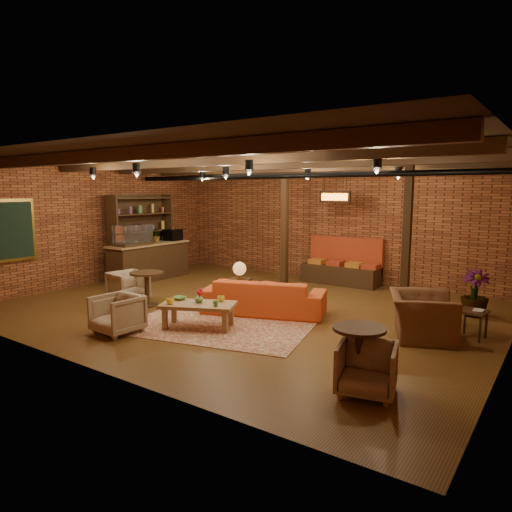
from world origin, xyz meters
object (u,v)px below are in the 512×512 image
Objects in this scene: armchair_a at (128,285)px; plant_tall at (478,247)px; armchair_right at (422,309)px; armchair_b at (117,312)px; coffee_table at (198,306)px; armchair_far at (367,366)px; sofa at (264,296)px; round_table_right at (359,347)px; side_table_book at (473,312)px; round_table_left at (147,283)px; side_table_lamp at (240,272)px.

armchair_a is 0.27× the size of plant_tall.
armchair_b is at bearing 99.93° from armchair_right.
armchair_far reaches higher than coffee_table.
armchair_far is at bearing 159.04° from armchair_right.
sofa is 3.10m from armchair_right.
round_table_right is at bearing -12.13° from coffee_table.
armchair_right is at bearing -70.68° from armchair_a.
armchair_b is at bearing -125.08° from armchair_a.
armchair_b is 7.01m from plant_tall.
armchair_a reaches higher than side_table_book.
round_table_right reaches higher than round_table_left.
plant_tall is (0.43, 4.67, 1.04)m from armchair_far.
round_table_left is 1.05× the size of armchair_far.
round_table_left is (-1.54, -1.32, -0.21)m from side_table_lamp.
armchair_right is 1.50× the size of round_table_right.
armchair_a is at bearing 167.64° from round_table_right.
armchair_a is 6.31m from armchair_right.
armchair_b is (1.72, -1.66, -0.00)m from armchair_a.
round_table_left reaches higher than sofa.
armchair_a is 1.50× the size of side_table_book.
plant_tall is at bearing 82.40° from round_table_right.
side_table_lamp is at bearing -50.97° from armchair_a.
side_table_lamp is at bearing 65.89° from armchair_right.
coffee_table is 0.54× the size of plant_tall.
round_table_right is (6.08, -1.33, 0.15)m from armchair_a.
coffee_table is 1.98× the size of round_table_left.
armchair_right is (4.00, -0.14, -0.20)m from side_table_lamp.
plant_tall is (4.48, 1.91, 0.67)m from side_table_lamp.
side_table_book is at bearing 4.29° from side_table_lamp.
armchair_b is at bearing -57.04° from round_table_left.
armchair_a is 7.48m from plant_tall.
round_table_right reaches higher than armchair_a.
armchair_b is (1.05, -1.62, -0.13)m from round_table_left.
armchair_right reaches higher than side_table_book.
side_table_lamp is 0.80× the size of armchair_right.
coffee_table is at bearing 53.50° from sofa.
plant_tall reaches higher than side_table_book.
sofa is 3.27× the size of armchair_b.
armchair_a is at bearing 176.43° from round_table_left.
side_table_lamp is 1.32× the size of armchair_far.
sofa is at bearing -169.21° from side_table_book.
armchair_b reaches higher than coffee_table.
armchair_a reaches higher than armchair_b.
side_table_lamp is 4.91m from plant_tall.
round_table_left is at bearing -164.99° from side_table_book.
side_table_book is (6.25, 1.68, -0.06)m from round_table_left.
sofa is at bearing 128.75° from armchair_far.
side_table_lamp is 1.86× the size of side_table_book.
armchair_a is 1.07× the size of armchair_far.
armchair_b is 4.38m from round_table_right.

